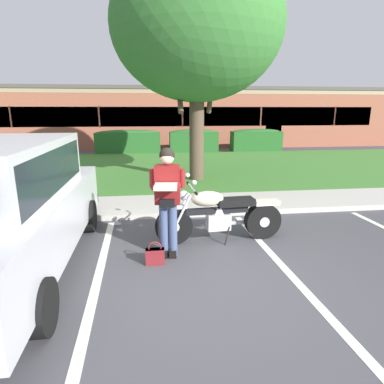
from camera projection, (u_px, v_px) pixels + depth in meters
ground_plane at (223, 276)px, 4.47m from camera, size 140.00×140.00×0.00m
curb_strip at (197, 213)px, 6.98m from camera, size 60.00×0.20×0.12m
concrete_walk at (192, 203)px, 7.80m from camera, size 60.00×1.50×0.08m
grass_lawn at (176, 167)px, 12.72m from camera, size 60.00×8.72×0.06m
stall_stripe_0 at (98, 276)px, 4.46m from camera, size 0.27×4.40×0.01m
stall_stripe_1 at (281, 265)px, 4.78m from camera, size 0.27×4.40×0.01m
motorcycle at (224, 214)px, 5.57m from camera, size 2.24×0.82×1.18m
rider_person at (168, 194)px, 4.84m from camera, size 0.53×0.61×1.70m
handbag at (155, 255)px, 4.78m from camera, size 0.28×0.13×0.36m
shade_tree at (197, 27)px, 9.34m from camera, size 5.04×5.04×6.74m
hedge_left at (128, 141)px, 16.86m from camera, size 3.34×0.90×1.24m
hedge_center_left at (194, 140)px, 17.27m from camera, size 2.57×0.90×1.24m
hedge_center_right at (256, 140)px, 17.69m from camera, size 2.73×0.90×1.24m
brick_building at (176, 116)px, 23.48m from camera, size 27.94×10.32×3.59m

